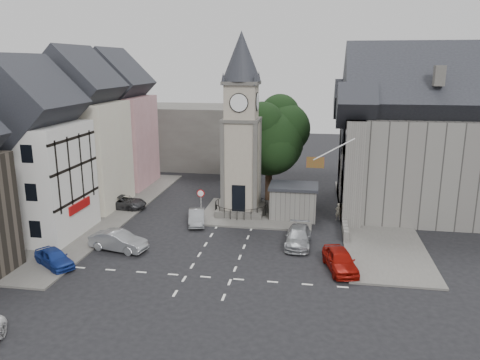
% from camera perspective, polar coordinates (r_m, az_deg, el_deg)
% --- Properties ---
extents(ground, '(120.00, 120.00, 0.00)m').
position_cam_1_polar(ground, '(36.15, -1.87, -8.00)').
color(ground, black).
rests_on(ground, ground).
extents(pavement_west, '(6.00, 30.00, 0.14)m').
position_cam_1_polar(pavement_west, '(45.34, -16.08, -3.82)').
color(pavement_west, '#595651').
rests_on(pavement_west, ground).
extents(pavement_east, '(6.00, 26.00, 0.14)m').
position_cam_1_polar(pavement_east, '(43.37, 16.08, -4.64)').
color(pavement_east, '#595651').
rests_on(pavement_east, ground).
extents(central_island, '(10.00, 8.00, 0.16)m').
position_cam_1_polar(central_island, '(43.32, 2.13, -4.08)').
color(central_island, '#595651').
rests_on(central_island, ground).
extents(road_markings, '(20.00, 8.00, 0.01)m').
position_cam_1_polar(road_markings, '(31.24, -3.86, -11.73)').
color(road_markings, silver).
rests_on(road_markings, ground).
extents(clock_tower, '(4.86, 4.86, 16.25)m').
position_cam_1_polar(clock_tower, '(41.72, 0.17, 6.56)').
color(clock_tower, '#4C4944').
rests_on(clock_tower, ground).
extents(stone_shelter, '(4.30, 3.30, 3.08)m').
position_cam_1_polar(stone_shelter, '(42.14, 6.52, -2.60)').
color(stone_shelter, slate).
rests_on(stone_shelter, ground).
extents(town_tree, '(7.20, 7.20, 10.80)m').
position_cam_1_polar(town_tree, '(46.54, 3.61, 5.90)').
color(town_tree, black).
rests_on(town_tree, ground).
extents(warning_sign_post, '(0.70, 0.19, 2.85)m').
position_cam_1_polar(warning_sign_post, '(41.16, -4.81, -2.27)').
color(warning_sign_post, black).
rests_on(warning_sign_post, ground).
extents(terrace_pink, '(8.10, 7.60, 12.80)m').
position_cam_1_polar(terrace_pink, '(54.05, -14.96, 6.18)').
color(terrace_pink, '#B57C80').
rests_on(terrace_pink, ground).
extents(terrace_cream, '(8.10, 7.60, 12.80)m').
position_cam_1_polar(terrace_cream, '(46.95, -18.92, 4.76)').
color(terrace_cream, beige).
rests_on(terrace_cream, ground).
extents(terrace_tudor, '(8.10, 7.60, 12.00)m').
position_cam_1_polar(terrace_tudor, '(40.26, -24.16, 2.25)').
color(terrace_tudor, silver).
rests_on(terrace_tudor, ground).
extents(backdrop_west, '(20.00, 10.00, 8.00)m').
position_cam_1_polar(backdrop_west, '(64.33, -7.60, 5.41)').
color(backdrop_west, '#4C4944').
rests_on(backdrop_west, ground).
extents(east_building, '(14.40, 11.40, 12.60)m').
position_cam_1_polar(east_building, '(45.35, 20.71, 3.89)').
color(east_building, slate).
rests_on(east_building, ground).
extents(east_boundary_wall, '(0.40, 16.00, 0.90)m').
position_cam_1_polar(east_boundary_wall, '(44.89, 12.28, -3.26)').
color(east_boundary_wall, slate).
rests_on(east_boundary_wall, ground).
extents(flagpole, '(3.68, 0.10, 2.74)m').
position_cam_1_polar(flagpole, '(37.45, 11.38, 3.68)').
color(flagpole, white).
rests_on(flagpole, ground).
extents(car_west_blue, '(3.91, 3.34, 1.27)m').
position_cam_1_polar(car_west_blue, '(34.83, -21.71, -8.81)').
color(car_west_blue, navy).
rests_on(car_west_blue, ground).
extents(car_west_silver, '(4.63, 2.37, 1.46)m').
position_cam_1_polar(car_west_silver, '(36.21, -14.60, -7.20)').
color(car_west_silver, gray).
rests_on(car_west_silver, ground).
extents(car_west_grey, '(4.84, 2.56, 1.30)m').
position_cam_1_polar(car_west_grey, '(46.15, -14.17, -2.63)').
color(car_west_grey, '#303033').
rests_on(car_west_grey, ground).
extents(car_island_silver, '(2.20, 4.01, 1.25)m').
position_cam_1_polar(car_island_silver, '(40.76, -5.31, -4.51)').
color(car_island_silver, gray).
rests_on(car_island_silver, ground).
extents(car_island_east, '(1.94, 4.59, 1.32)m').
position_cam_1_polar(car_island_east, '(36.28, 7.10, -6.90)').
color(car_island_east, '#989B9F').
rests_on(car_island_east, ground).
extents(car_east_red, '(2.66, 4.57, 1.46)m').
position_cam_1_polar(car_east_red, '(32.56, 12.10, -9.52)').
color(car_east_red, '#950F08').
rests_on(car_east_red, ground).
extents(pedestrian, '(0.64, 0.52, 1.53)m').
position_cam_1_polar(pedestrian, '(42.47, 11.89, -3.80)').
color(pedestrian, beige).
rests_on(pedestrian, ground).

